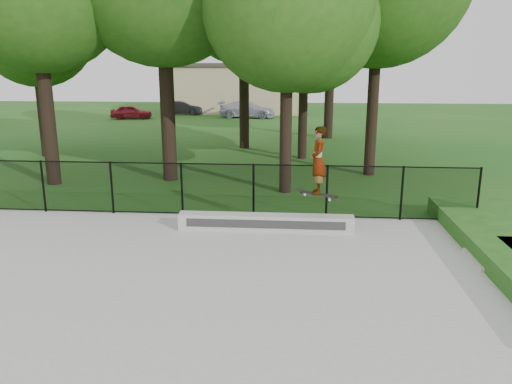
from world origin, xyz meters
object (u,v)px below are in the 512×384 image
(car_a, at_px, (131,112))
(car_c, at_px, (247,110))
(grind_ledge, at_px, (266,223))
(skater_airborne, at_px, (318,162))
(car_b, at_px, (183,108))

(car_a, bearing_deg, car_c, -90.71)
(grind_ledge, distance_m, car_c, 28.55)
(car_a, relative_size, skater_airborne, 1.79)
(grind_ledge, relative_size, skater_airborne, 2.50)
(car_b, height_order, car_c, car_c)
(car_b, distance_m, car_c, 6.19)
(car_b, xyz_separation_m, skater_airborne, (10.26, -30.80, 1.32))
(grind_ledge, height_order, skater_airborne, skater_airborne)
(grind_ledge, bearing_deg, car_c, 96.50)
(car_c, relative_size, skater_airborne, 2.32)
(grind_ledge, relative_size, car_a, 1.40)
(car_a, distance_m, car_c, 9.19)
(car_a, height_order, car_b, car_b)
(car_a, height_order, skater_airborne, skater_airborne)
(grind_ledge, bearing_deg, car_a, 114.67)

